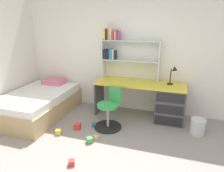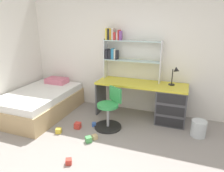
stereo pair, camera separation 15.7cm
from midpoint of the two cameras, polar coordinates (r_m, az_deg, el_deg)
room_shell at (r=3.91m, az=-13.91°, el=8.32°), size 6.04×5.70×2.73m
desk at (r=4.30m, az=15.11°, el=-4.19°), size 1.83×0.61×0.75m
bookshelf_hutch at (r=4.39m, az=4.19°, el=9.93°), size 1.22×0.22×1.07m
desk_lamp at (r=4.16m, az=18.26°, el=3.37°), size 0.20×0.17×0.38m
swivel_chair at (r=3.93m, az=0.35°, el=-7.36°), size 0.52×0.52×0.78m
bed_platform at (r=4.75m, az=-18.26°, el=-4.30°), size 1.18×1.82×0.63m
waste_bin at (r=4.05m, az=23.88°, el=-10.69°), size 0.26×0.26×0.29m
toy_block_red_0 at (r=4.03m, az=-8.37°, el=-10.79°), size 0.12×0.12×0.11m
toy_block_natural_1 at (r=3.68m, az=-3.57°, el=-13.91°), size 0.11×0.11×0.08m
toy_block_green_2 at (r=3.61m, az=-5.27°, el=-14.54°), size 0.14×0.14×0.10m
toy_block_blue_3 at (r=4.08m, az=-3.89°, el=-10.57°), size 0.10×0.10×0.08m
toy_block_yellow_4 at (r=3.95m, az=-13.45°, el=-11.96°), size 0.11×0.11×0.09m
toy_block_red_5 at (r=3.19m, az=-10.45°, el=-19.89°), size 0.11×0.11×0.08m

